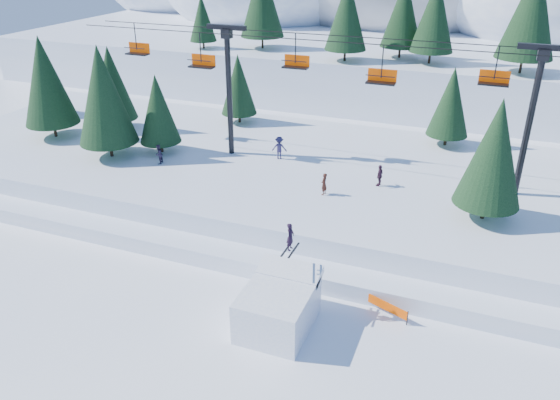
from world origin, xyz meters
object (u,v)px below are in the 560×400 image
(chairlift, at_px, (358,83))
(jump_kicker, at_px, (278,306))
(banner_near, at_px, (385,306))
(banner_far, at_px, (430,309))

(chairlift, bearing_deg, jump_kicker, -89.02)
(banner_near, relative_size, banner_far, 0.93)
(banner_near, bearing_deg, banner_far, 13.49)
(jump_kicker, height_order, banner_near, jump_kicker)
(chairlift, xyz_separation_m, banner_near, (5.41, -13.44, -8.78))
(jump_kicker, relative_size, banner_near, 2.07)
(chairlift, bearing_deg, banner_near, -68.07)
(jump_kicker, height_order, banner_far, jump_kicker)
(jump_kicker, height_order, chairlift, chairlift)
(chairlift, bearing_deg, banner_far, -59.04)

